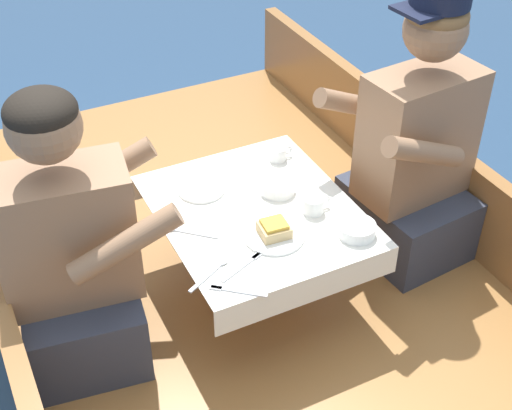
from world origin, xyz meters
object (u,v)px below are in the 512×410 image
(person_starboard, at_px, (414,154))
(coffee_cup_port, at_px, (278,153))
(sandwich, at_px, (274,229))
(coffee_cup_starboard, at_px, (314,204))
(person_port, at_px, (73,257))

(person_starboard, height_order, coffee_cup_port, person_starboard)
(sandwich, bearing_deg, coffee_cup_port, 60.62)
(person_starboard, xyz_separation_m, coffee_cup_starboard, (-0.45, -0.06, -0.03))
(coffee_cup_port, bearing_deg, sandwich, -119.38)
(coffee_cup_starboard, bearing_deg, sandwich, -161.71)
(sandwich, bearing_deg, person_port, 164.99)
(person_starboard, distance_m, sandwich, 0.64)
(person_port, height_order, coffee_cup_port, person_port)
(sandwich, xyz_separation_m, coffee_cup_starboard, (0.18, 0.06, -0.00))
(person_starboard, bearing_deg, coffee_cup_port, -38.63)
(sandwich, bearing_deg, person_starboard, 10.87)
(person_port, relative_size, coffee_cup_starboard, 9.44)
(person_starboard, height_order, coffee_cup_starboard, person_starboard)
(person_starboard, bearing_deg, sandwich, 5.44)
(sandwich, relative_size, coffee_cup_starboard, 0.98)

